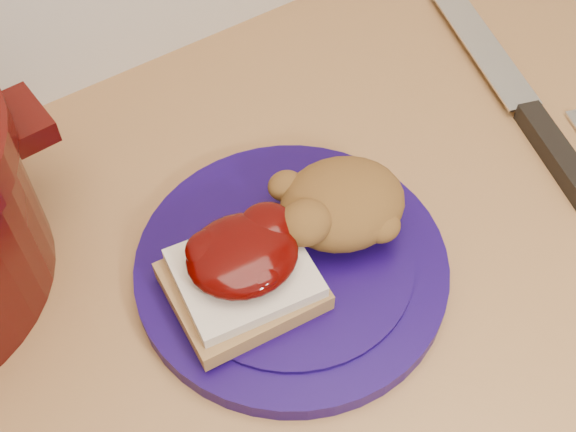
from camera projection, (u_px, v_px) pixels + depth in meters
plate at (291, 267)px, 0.61m from camera, size 0.31×0.31×0.02m
sandwich at (243, 272)px, 0.56m from camera, size 0.12×0.11×0.06m
stuffing_mound at (343, 203)px, 0.60m from camera, size 0.12×0.11×0.05m
chef_knife at (534, 121)px, 0.71m from camera, size 0.13×0.33×0.02m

